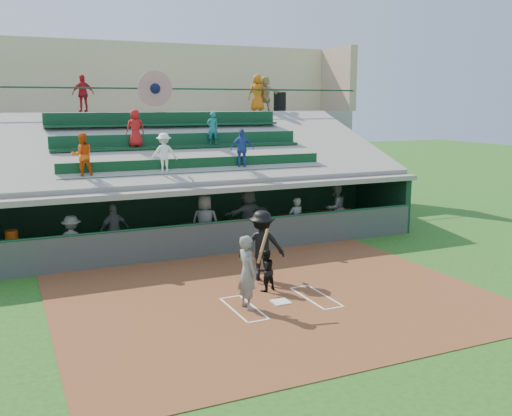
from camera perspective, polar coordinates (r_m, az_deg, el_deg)
name	(u,v)px	position (r m, az deg, el deg)	size (l,w,h in m)	color
ground	(281,303)	(14.65, 2.49, -9.49)	(100.00, 100.00, 0.00)	#225317
dirt_slab	(272,297)	(15.07, 1.62, -8.87)	(11.00, 9.00, 0.02)	brown
home_plate	(281,302)	(14.64, 2.49, -9.36)	(0.43, 0.43, 0.03)	white
batters_box_chalk	(281,302)	(14.64, 2.49, -9.40)	(2.65, 1.85, 0.01)	white
dugout_floor	(196,244)	(20.64, -5.98, -3.55)	(16.00, 3.50, 0.04)	gray
concourse_slab	(149,163)	(26.67, -10.66, 4.47)	(20.00, 3.00, 4.60)	gray
grandstand	(166,170)	(23.79, -8.96, 3.73)	(20.40, 10.40, 7.80)	#454A46
batter_at_plate	(247,272)	(13.96, -0.87, -6.41)	(0.88, 0.78, 1.95)	#5C5F5A
catcher	(265,270)	(15.33, 0.95, -6.25)	(0.55, 0.43, 1.14)	black
home_umpire	(262,245)	(16.21, 0.59, -3.74)	(1.29, 0.74, 2.00)	black
dugout_bench	(190,230)	(21.72, -6.61, -2.20)	(14.87, 0.45, 0.45)	olive
white_table	(13,254)	(19.18, -23.10, -4.22)	(0.86, 0.64, 0.75)	silver
water_cooler	(12,236)	(18.99, -23.25, -2.62)	(0.38, 0.38, 0.38)	#D3510C
dugout_player_a	(72,241)	(18.32, -17.92, -3.17)	(1.03, 0.59, 1.60)	#555752
dugout_player_b	(114,230)	(19.26, -13.98, -2.12)	(1.02, 0.42, 1.73)	#62645F
dugout_player_c	(205,223)	(19.40, -5.11, -1.47)	(0.94, 0.61, 1.92)	#535550
dugout_player_d	(248,215)	(20.66, -0.78, -0.68)	(1.79, 0.57, 1.94)	#545652
dugout_player_e	(296,220)	(20.51, 4.02, -1.21)	(0.60, 0.39, 1.64)	#545752
dugout_player_f	(335,208)	(22.22, 7.93, -0.01)	(0.93, 0.73, 1.92)	#5A5D58
trash_bin	(280,102)	(28.59, 2.39, 10.57)	(0.61, 0.61, 0.92)	black
concourse_staff_a	(83,94)	(25.45, -16.89, 10.89)	(0.92, 0.38, 1.57)	red
concourse_staff_b	(257,93)	(27.01, 0.13, 11.43)	(0.83, 0.54, 1.71)	#C55D0B
concourse_staff_c	(265,94)	(27.44, 0.90, 11.36)	(1.54, 0.49, 1.66)	tan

